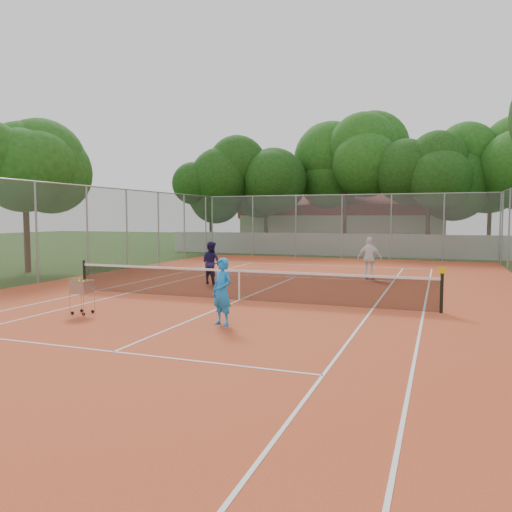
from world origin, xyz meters
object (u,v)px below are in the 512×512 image
(clubhouse, at_px, (345,222))
(player_far_right, at_px, (370,258))
(player_near, at_px, (222,292))
(ball_hopper, at_px, (82,296))
(player_far_left, at_px, (211,263))
(tennis_net, at_px, (239,285))

(clubhouse, height_order, player_far_right, clubhouse)
(player_near, height_order, ball_hopper, player_near)
(player_far_left, height_order, ball_hopper, player_far_left)
(clubhouse, bearing_deg, tennis_net, -86.05)
(clubhouse, height_order, player_far_left, clubhouse)
(clubhouse, xyz_separation_m, player_near, (2.98, -32.47, -1.37))
(tennis_net, distance_m, player_far_left, 4.05)
(tennis_net, xyz_separation_m, player_far_left, (-2.49, 3.17, 0.34))
(player_far_right, bearing_deg, clubhouse, -67.19)
(player_near, xyz_separation_m, player_far_left, (-3.47, 6.64, 0.01))
(clubhouse, distance_m, player_near, 32.63)
(tennis_net, xyz_separation_m, clubhouse, (-2.00, 29.00, 1.69))
(player_far_right, xyz_separation_m, ball_hopper, (-6.20, -10.29, -0.38))
(player_far_left, distance_m, ball_hopper, 6.76)
(clubhouse, relative_size, player_far_left, 9.92)
(player_near, relative_size, ball_hopper, 1.62)
(player_far_left, bearing_deg, player_near, 136.38)
(player_near, height_order, player_far_left, player_far_left)
(tennis_net, distance_m, clubhouse, 29.12)
(player_far_right, bearing_deg, player_far_left, 42.37)
(player_far_left, xyz_separation_m, player_far_right, (5.60, 3.56, 0.06))
(player_far_left, height_order, player_far_right, player_far_right)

